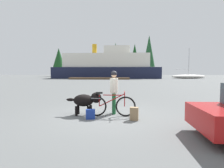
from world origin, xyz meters
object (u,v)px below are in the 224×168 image
at_px(bicycle, 111,106).
at_px(ferry_boat, 107,66).
at_px(sailboat_moored, 188,76).
at_px(backpack, 134,114).
at_px(handbag_pannier, 90,114).
at_px(dog, 86,100).
at_px(person_cyclist, 114,88).

bearing_deg(bicycle, ferry_boat, 95.12).
bearing_deg(sailboat_moored, ferry_boat, 176.31).
bearing_deg(backpack, handbag_pannier, 177.49).
bearing_deg(dog, handbag_pannier, -66.31).
relative_size(bicycle, backpack, 4.10).
xyz_separation_m(bicycle, ferry_boat, (-3.45, 38.48, 2.44)).
height_order(bicycle, backpack, bicycle).
relative_size(person_cyclist, dog, 1.25).
distance_m(backpack, sailboat_moored, 40.51).
relative_size(bicycle, person_cyclist, 1.08).
xyz_separation_m(person_cyclist, backpack, (0.74, -0.96, -0.79)).
distance_m(handbag_pannier, ferry_boat, 39.11).
height_order(person_cyclist, backpack, person_cyclist).
height_order(person_cyclist, handbag_pannier, person_cyclist).
distance_m(dog, backpack, 1.93).
relative_size(handbag_pannier, sailboat_moored, 0.04).
bearing_deg(handbag_pannier, sailboat_moored, 66.76).
xyz_separation_m(dog, ferry_boat, (-2.51, 38.34, 2.27)).
bearing_deg(sailboat_moored, person_cyclist, -112.71).
xyz_separation_m(handbag_pannier, ferry_boat, (-2.77, 38.92, 2.67)).
bearing_deg(bicycle, handbag_pannier, -147.37).
bearing_deg(dog, sailboat_moored, 66.10).
xyz_separation_m(person_cyclist, ferry_boat, (-3.55, 38.02, 1.83)).
relative_size(dog, sailboat_moored, 0.17).
bearing_deg(bicycle, backpack, -30.98).
xyz_separation_m(backpack, sailboat_moored, (14.66, 37.77, 0.26)).
distance_m(bicycle, person_cyclist, 0.77).
height_order(handbag_pannier, sailboat_moored, sailboat_moored).
distance_m(dog, sailboat_moored, 40.59).
bearing_deg(ferry_boat, handbag_pannier, -85.93).
xyz_separation_m(person_cyclist, handbag_pannier, (-0.78, -0.90, -0.84)).
height_order(bicycle, ferry_boat, ferry_boat).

